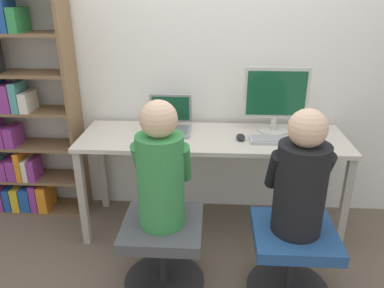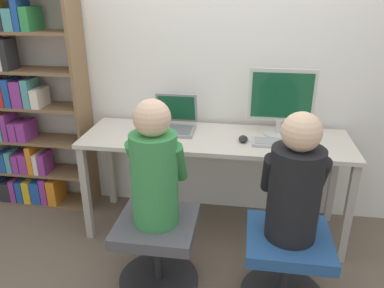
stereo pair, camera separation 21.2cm
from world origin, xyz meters
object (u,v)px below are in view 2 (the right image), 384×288
at_px(office_chair_left, 286,262).
at_px(bookshelf, 20,109).
at_px(person_at_monitor, 295,183).
at_px(desktop_monitor, 281,102).
at_px(keyboard, 283,143).
at_px(person_at_laptop, 154,169).
at_px(laptop, 174,123).
at_px(office_chair_right, 158,247).

relative_size(office_chair_left, bookshelf, 0.29).
xyz_separation_m(office_chair_left, person_at_monitor, (0.00, 0.01, 0.51)).
bearing_deg(desktop_monitor, bookshelf, 179.01).
relative_size(desktop_monitor, person_at_monitor, 0.66).
xyz_separation_m(keyboard, person_at_laptop, (-0.75, -0.56, 0.03)).
distance_m(office_chair_left, person_at_monitor, 0.51).
bearing_deg(laptop, keyboard, -13.22).
bearing_deg(bookshelf, keyboard, -6.63).
height_order(keyboard, person_at_monitor, person_at_monitor).
xyz_separation_m(desktop_monitor, keyboard, (0.02, -0.20, -0.23)).
bearing_deg(person_at_monitor, person_at_laptop, 178.08).
xyz_separation_m(office_chair_right, person_at_laptop, (0.00, 0.01, 0.53)).
distance_m(keyboard, office_chair_right, 1.06).
height_order(keyboard, person_at_laptop, person_at_laptop).
bearing_deg(person_at_monitor, desktop_monitor, 92.90).
bearing_deg(bookshelf, laptop, -2.47).
bearing_deg(bookshelf, person_at_monitor, -21.71).
bearing_deg(person_at_monitor, office_chair_left, -90.00).
xyz_separation_m(desktop_monitor, person_at_monitor, (0.04, -0.79, -0.22)).
distance_m(desktop_monitor, person_at_monitor, 0.82).
relative_size(office_chair_left, office_chair_right, 1.00).
bearing_deg(person_at_laptop, keyboard, 36.87).
relative_size(laptop, office_chair_right, 0.65).
xyz_separation_m(laptop, person_at_monitor, (0.80, -0.77, -0.03)).
bearing_deg(keyboard, bookshelf, 173.37).
height_order(laptop, keyboard, laptop).
distance_m(laptop, person_at_monitor, 1.11).
distance_m(person_at_laptop, bookshelf, 1.52).
xyz_separation_m(laptop, office_chair_left, (0.80, -0.77, -0.54)).
relative_size(laptop, person_at_laptop, 0.44).
distance_m(laptop, person_at_laptop, 0.74).
bearing_deg(keyboard, office_chair_right, -142.87).
xyz_separation_m(desktop_monitor, bookshelf, (-2.02, 0.04, -0.16)).
bearing_deg(office_chair_left, office_chair_right, 178.10).
height_order(office_chair_left, bookshelf, bookshelf).
height_order(desktop_monitor, bookshelf, bookshelf).
bearing_deg(laptop, person_at_monitor, -43.84).
distance_m(office_chair_left, office_chair_right, 0.77).
relative_size(laptop, person_at_monitor, 0.45).
height_order(office_chair_right, person_at_monitor, person_at_monitor).
height_order(office_chair_left, office_chair_right, same).
bearing_deg(desktop_monitor, laptop, -178.54).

